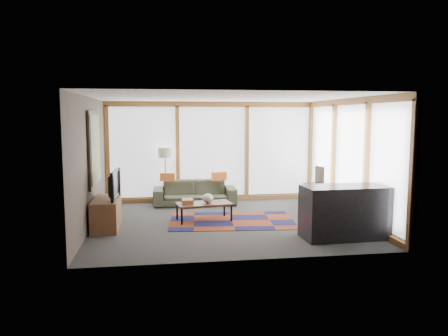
{
  "coord_description": "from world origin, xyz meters",
  "views": [
    {
      "loc": [
        -1.39,
        -8.92,
        2.21
      ],
      "look_at": [
        0.0,
        0.4,
        1.1
      ],
      "focal_mm": 35.0,
      "sensor_mm": 36.0,
      "label": 1
    }
  ],
  "objects": [
    {
      "name": "bowl_a",
      "position": [
        2.45,
        0.05,
        0.59
      ],
      "size": [
        0.23,
        0.23,
        0.1
      ],
      "primitive_type": "ellipsoid",
      "rotation": [
        0.0,
        0.0,
        -0.21
      ],
      "color": "black",
      "rests_on": "bookshelf"
    },
    {
      "name": "bookshelf",
      "position": [
        2.43,
        0.59,
        0.27
      ],
      "size": [
        0.39,
        2.14,
        0.54
      ],
      "primitive_type": null,
      "color": "#362414",
      "rests_on": "ground"
    },
    {
      "name": "rug",
      "position": [
        0.12,
        0.07,
        0.01
      ],
      "size": [
        2.75,
        1.9,
        0.01
      ],
      "primitive_type": "cube",
      "rotation": [
        0.0,
        0.0,
        -0.09
      ],
      "color": "maroon",
      "rests_on": "ground"
    },
    {
      "name": "sofa",
      "position": [
        -0.52,
        1.95,
        0.3
      ],
      "size": [
        2.1,
        0.87,
        0.61
      ],
      "primitive_type": "imported",
      "rotation": [
        0.0,
        0.0,
        -0.03
      ],
      "color": "#2F3525",
      "rests_on": "ground"
    },
    {
      "name": "ground",
      "position": [
        0.0,
        0.0,
        0.0
      ],
      "size": [
        5.5,
        5.5,
        0.0
      ],
      "primitive_type": "plane",
      "color": "#2F2E2C",
      "rests_on": "ground"
    },
    {
      "name": "tv_console",
      "position": [
        -2.45,
        -0.16,
        0.3
      ],
      "size": [
        0.5,
        1.19,
        0.6
      ],
      "primitive_type": "cube",
      "color": "brown",
      "rests_on": "ground"
    },
    {
      "name": "television",
      "position": [
        -2.35,
        -0.19,
        0.88
      ],
      "size": [
        0.18,
        0.99,
        0.57
      ],
      "primitive_type": "imported",
      "rotation": [
        0.0,
        0.0,
        1.52
      ],
      "color": "black",
      "rests_on": "tv_console"
    },
    {
      "name": "bar_counter",
      "position": [
        1.93,
        -1.53,
        0.48
      ],
      "size": [
        1.54,
        0.76,
        0.96
      ],
      "primitive_type": "cube",
      "rotation": [
        0.0,
        0.0,
        0.03
      ],
      "color": "black",
      "rests_on": "ground"
    },
    {
      "name": "book_stack",
      "position": [
        -0.82,
        0.17,
        0.43
      ],
      "size": [
        0.24,
        0.3,
        0.09
      ],
      "primitive_type": "cube",
      "rotation": [
        0.0,
        0.0,
        0.06
      ],
      "color": "#984E29",
      "rests_on": "coffee_table"
    },
    {
      "name": "room_envelope",
      "position": [
        0.49,
        0.56,
        1.54
      ],
      "size": [
        5.52,
        5.02,
        2.62
      ],
      "color": "#443933",
      "rests_on": "ground"
    },
    {
      "name": "pillow_left",
      "position": [
        -1.2,
        1.99,
        0.71
      ],
      "size": [
        0.39,
        0.18,
        0.2
      ],
      "primitive_type": "cube",
      "rotation": [
        0.0,
        0.0,
        -0.18
      ],
      "color": "orange",
      "rests_on": "sofa"
    },
    {
      "name": "pillow_right",
      "position": [
        0.1,
        1.95,
        0.71
      ],
      "size": [
        0.4,
        0.17,
        0.21
      ],
      "primitive_type": "cube",
      "rotation": [
        0.0,
        0.0,
        0.14
      ],
      "color": "orange",
      "rests_on": "sofa"
    },
    {
      "name": "vase",
      "position": [
        -0.38,
        0.18,
        0.48
      ],
      "size": [
        0.27,
        0.27,
        0.2
      ],
      "primitive_type": "ellipsoid",
      "rotation": [
        0.0,
        0.0,
        -0.18
      ],
      "color": "beige",
      "rests_on": "coffee_table"
    },
    {
      "name": "shelf_picture",
      "position": [
        2.53,
        1.31,
        0.76
      ],
      "size": [
        0.12,
        0.35,
        0.45
      ],
      "primitive_type": "cube",
      "rotation": [
        0.0,
        0.0,
        0.22
      ],
      "color": "black",
      "rests_on": "bookshelf"
    },
    {
      "name": "floor_lamp",
      "position": [
        -1.25,
        2.16,
        0.72
      ],
      "size": [
        0.36,
        0.36,
        1.44
      ],
      "primitive_type": null,
      "color": "black",
      "rests_on": "ground"
    },
    {
      "name": "coffee_table",
      "position": [
        -0.47,
        0.18,
        0.19
      ],
      "size": [
        1.22,
        0.75,
        0.38
      ],
      "primitive_type": null,
      "rotation": [
        0.0,
        0.0,
        0.16
      ],
      "color": "#362414",
      "rests_on": "ground"
    },
    {
      "name": "bowl_b",
      "position": [
        2.4,
        0.4,
        0.58
      ],
      "size": [
        0.18,
        0.18,
        0.08
      ],
      "primitive_type": "ellipsoid",
      "rotation": [
        0.0,
        0.0,
        -0.1
      ],
      "color": "black",
      "rests_on": "bookshelf"
    }
  ]
}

